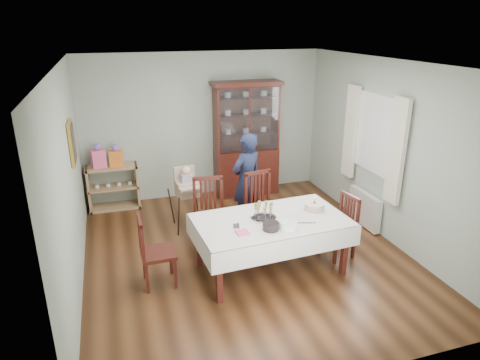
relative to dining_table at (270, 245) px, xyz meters
name	(u,v)px	position (x,y,z in m)	size (l,w,h in m)	color
floor	(245,253)	(-0.18, 0.51, -0.38)	(5.00, 5.00, 0.00)	#593319
room_shell	(234,132)	(-0.18, 1.04, 1.32)	(5.00, 5.00, 5.00)	#9EAA99
dining_table	(270,245)	(0.00, 0.00, 0.00)	(2.07, 1.27, 0.76)	#471811
china_cabinet	(246,138)	(0.57, 2.77, 0.74)	(1.30, 0.48, 2.18)	#471811
sideboard	(114,187)	(-1.93, 2.79, 0.02)	(0.90, 0.38, 0.80)	tan
picture_frame	(72,143)	(-2.40, 1.31, 1.27)	(0.04, 0.48, 0.58)	gold
window	(376,134)	(2.04, 0.81, 1.17)	(0.04, 1.02, 1.22)	white
curtain_left	(397,152)	(1.98, 0.19, 1.07)	(0.07, 0.30, 1.55)	silver
curtain_right	(351,132)	(1.98, 1.43, 1.07)	(0.07, 0.30, 1.55)	silver
radiator	(364,209)	(1.98, 0.81, -0.08)	(0.10, 0.80, 0.55)	white
chair_far_left	(210,228)	(-0.63, 0.86, -0.07)	(0.54, 0.54, 1.05)	#471811
chair_far_right	(263,220)	(0.22, 0.87, -0.07)	(0.55, 0.55, 1.05)	#471811
chair_end_left	(158,264)	(-1.49, 0.13, -0.10)	(0.43, 0.43, 0.95)	#471811
chair_end_right	(338,238)	(1.07, 0.07, -0.12)	(0.48, 0.48, 0.91)	#471811
woman	(247,181)	(0.13, 1.40, 0.40)	(0.57, 0.38, 1.58)	black
high_chair	(188,203)	(-0.80, 1.65, 0.02)	(0.51, 0.51, 1.04)	black
champagne_tray	(264,214)	(-0.09, 0.05, 0.44)	(0.35, 0.35, 0.21)	silver
birthday_cake	(314,207)	(0.66, 0.07, 0.43)	(0.31, 0.31, 0.21)	white
plate_stack_dark	(271,226)	(-0.11, -0.28, 0.42)	(0.21, 0.21, 0.10)	black
plate_stack_white	(288,225)	(0.11, -0.31, 0.42)	(0.23, 0.23, 0.10)	white
napkin_stack	(242,232)	(-0.48, -0.26, 0.39)	(0.15, 0.15, 0.02)	#F35989
cutlery	(234,226)	(-0.53, -0.06, 0.38)	(0.10, 0.14, 0.01)	silver
cake_knife	(305,223)	(0.37, -0.24, 0.38)	(0.30, 0.03, 0.01)	silver
gift_bag_pink	(99,157)	(-2.13, 2.77, 0.61)	(0.26, 0.19, 0.43)	#F35989
gift_bag_orange	(116,156)	(-1.84, 2.77, 0.59)	(0.24, 0.19, 0.39)	orange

